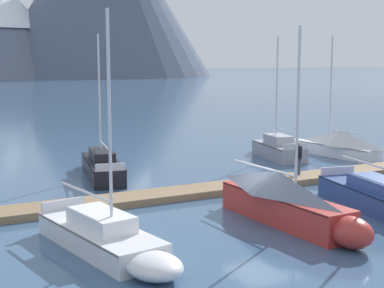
% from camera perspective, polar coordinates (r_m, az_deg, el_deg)
% --- Properties ---
extents(ground_plane, '(700.00, 700.00, 0.00)m').
position_cam_1_polar(ground_plane, '(23.07, 7.06, -6.86)').
color(ground_plane, '#38567A').
extents(dock, '(27.05, 1.88, 0.30)m').
position_cam_1_polar(dock, '(26.30, 2.05, -4.57)').
color(dock, '#846B4C').
rests_on(dock, ground).
extents(sailboat_second_berth, '(2.77, 7.12, 7.57)m').
position_cam_1_polar(sailboat_second_berth, '(18.30, -8.42, -9.34)').
color(sailboat_second_berth, silver).
rests_on(sailboat_second_berth, ground).
extents(sailboat_mid_dock_port, '(2.85, 7.14, 7.39)m').
position_cam_1_polar(sailboat_mid_dock_port, '(30.29, -9.08, -2.09)').
color(sailboat_mid_dock_port, black).
rests_on(sailboat_mid_dock_port, ground).
extents(sailboat_mid_dock_starboard, '(1.85, 7.48, 7.25)m').
position_cam_1_polar(sailboat_mid_dock_starboard, '(21.39, 9.56, -5.57)').
color(sailboat_mid_dock_starboard, '#B2332D').
rests_on(sailboat_mid_dock_starboard, ground).
extents(sailboat_far_berth, '(3.13, 7.56, 9.34)m').
position_cam_1_polar(sailboat_far_berth, '(24.06, 18.69, -5.24)').
color(sailboat_far_berth, navy).
rests_on(sailboat_far_berth, ground).
extents(sailboat_outer_slip, '(2.61, 5.70, 7.46)m').
position_cam_1_polar(sailboat_outer_slip, '(36.07, 8.42, -0.40)').
color(sailboat_outer_slip, '#93939E').
rests_on(sailboat_outer_slip, ground).
extents(sailboat_end_of_dock, '(2.28, 7.39, 7.58)m').
position_cam_1_polar(sailboat_end_of_dock, '(37.23, 14.14, 0.04)').
color(sailboat_end_of_dock, white).
rests_on(sailboat_end_of_dock, ground).
extents(person_on_dock, '(0.30, 0.58, 1.69)m').
position_cam_1_polar(person_on_dock, '(29.26, 10.61, -1.15)').
color(person_on_dock, '#384256').
rests_on(person_on_dock, dock).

